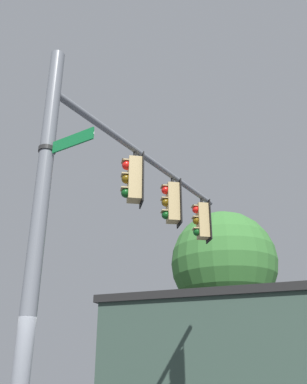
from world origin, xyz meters
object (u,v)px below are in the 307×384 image
(traffic_light_nearest_pole, at_px, (134,179))
(traffic_light_mid_outer, at_px, (202,221))
(traffic_light_mid_inner, at_px, (172,203))
(street_name_sign, at_px, (59,146))

(traffic_light_nearest_pole, relative_size, traffic_light_mid_outer, 1.00)
(traffic_light_mid_inner, relative_size, traffic_light_mid_outer, 1.00)
(traffic_light_mid_inner, bearing_deg, traffic_light_mid_outer, -42.84)
(traffic_light_nearest_pole, relative_size, street_name_sign, 1.39)
(traffic_light_nearest_pole, xyz_separation_m, traffic_light_mid_inner, (1.27, -1.18, 0.00))
(traffic_light_nearest_pole, xyz_separation_m, street_name_sign, (-2.13, 1.57, -0.46))
(traffic_light_nearest_pole, distance_m, traffic_light_mid_inner, 1.73)
(traffic_light_nearest_pole, bearing_deg, traffic_light_mid_outer, -42.84)
(traffic_light_nearest_pole, height_order, traffic_light_mid_outer, same)
(traffic_light_nearest_pole, distance_m, traffic_light_mid_outer, 3.47)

